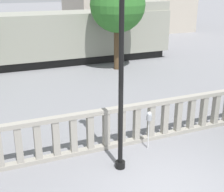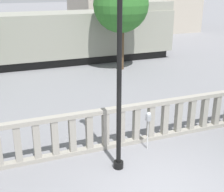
{
  "view_description": "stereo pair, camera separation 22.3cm",
  "coord_description": "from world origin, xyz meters",
  "views": [
    {
      "loc": [
        -3.83,
        -5.73,
        5.15
      ],
      "look_at": [
        0.07,
        3.68,
        1.41
      ],
      "focal_mm": 50.0,
      "sensor_mm": 36.0,
      "label": 1
    },
    {
      "loc": [
        -3.62,
        -5.81,
        5.15
      ],
      "look_at": [
        0.07,
        3.68,
        1.41
      ],
      "focal_mm": 50.0,
      "sensor_mm": 36.0,
      "label": 2
    }
  ],
  "objects": [
    {
      "name": "parking_meter",
      "position": [
        0.72,
        2.17,
        1.05
      ],
      "size": [
        0.18,
        0.18,
        1.3
      ],
      "color": "silver",
      "rests_on": "ground"
    },
    {
      "name": "tree_left",
      "position": [
        3.73,
        11.67,
        3.85
      ],
      "size": [
        3.27,
        3.27,
        5.52
      ],
      "color": "#4C3823",
      "rests_on": "ground"
    },
    {
      "name": "lamppost",
      "position": [
        -0.59,
        1.48,
        3.68
      ],
      "size": [
        0.32,
        0.32,
        6.85
      ],
      "color": "black",
      "rests_on": "ground"
    },
    {
      "name": "balustrade",
      "position": [
        0.0,
        2.68,
        0.7
      ],
      "size": [
        17.44,
        0.24,
        1.4
      ],
      "color": "gray",
      "rests_on": "ground"
    }
  ]
}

